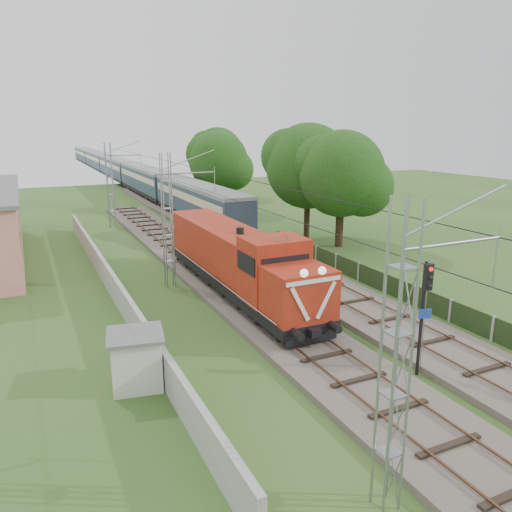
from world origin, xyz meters
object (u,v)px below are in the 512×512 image
locomotive (237,259)px  relay_hut (136,359)px  signal_post (425,299)px  coach_rake (117,167)px

locomotive → relay_hut: (-7.40, -7.77, -1.13)m
locomotive → relay_hut: size_ratio=7.05×
locomotive → relay_hut: 10.79m
signal_post → relay_hut: bearing=158.8°
signal_post → locomotive: bearing=103.0°
coach_rake → relay_hut: bearing=-99.7°
relay_hut → locomotive: bearing=46.4°
locomotive → coach_rake: (5.00, 65.05, 0.24)m
coach_rake → signal_post: bearing=-91.7°
signal_post → relay_hut: signal_post is taller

